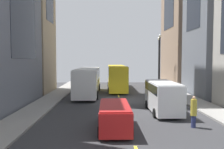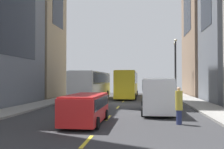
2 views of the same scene
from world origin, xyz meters
The scene contains 17 objects.
ground_plane centered at (0.00, 0.00, 0.00)m, with size 41.91×41.91×0.00m, color #333335.
sidewalk_west centered at (-7.67, 0.00, 0.07)m, with size 2.57×44.00×0.15m, color gray.
sidewalk_east centered at (7.67, 0.00, 0.07)m, with size 2.57×44.00×0.15m, color gray.
lane_stripe_1 centered at (0.00, -15.00, 0.01)m, with size 0.16×2.00×0.01m, color yellow.
lane_stripe_2 centered at (0.00, -9.00, 0.01)m, with size 0.16×2.00×0.01m, color yellow.
lane_stripe_3 centered at (0.00, -3.00, 0.01)m, with size 0.16×2.00×0.01m, color yellow.
lane_stripe_4 centered at (0.00, 3.00, 0.01)m, with size 0.16×2.00×0.01m, color yellow.
lane_stripe_5 centered at (0.00, 9.00, 0.01)m, with size 0.16×2.00×0.01m, color yellow.
lane_stripe_6 centered at (0.00, 15.00, 0.01)m, with size 0.16×2.00×0.01m, color yellow.
lane_stripe_7 centered at (0.00, 21.00, 0.01)m, with size 0.16×2.00×0.01m, color yellow.
city_bus_white centered at (-3.83, 4.18, 2.01)m, with size 2.80×12.23×3.35m.
streetcar_yellow centered at (0.05, 9.69, 2.12)m, with size 2.70×12.71×3.59m.
delivery_van_white centered at (3.23, -6.32, 1.51)m, with size 2.25×5.75×2.58m.
car_red_0 centered at (-0.96, -11.16, 0.97)m, with size 2.04×4.74×1.64m.
pedestrian_waiting_curb centered at (4.20, -10.76, 1.08)m, with size 0.40×0.40×2.07m.
streetlamp_near centered at (6.88, 11.84, 4.91)m, with size 0.44×0.44×7.88m.
streetlamp_far centered at (6.88, 11.19, 5.09)m, with size 0.44×0.44×8.21m.
Camera 2 is at (2.24, -24.56, 2.48)m, focal length 39.04 mm.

